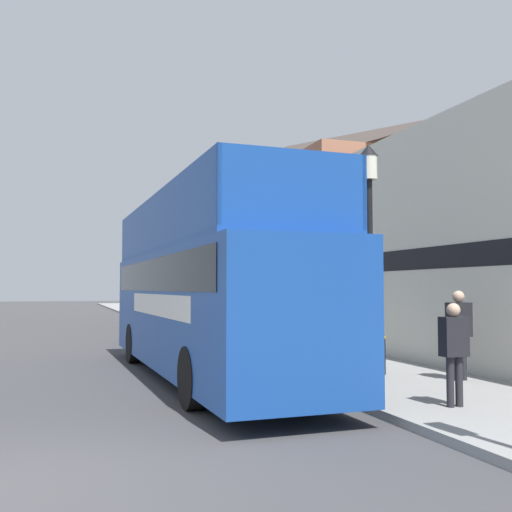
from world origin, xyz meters
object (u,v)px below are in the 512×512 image
Objects in this scene: pedestrian_second at (459,326)px; lamp_post_second at (220,254)px; parked_car_ahead_of_bus at (161,323)px; litter_bin at (376,353)px; lamp_post_nearest at (369,220)px; tour_bus at (203,297)px; pedestrian_nearest at (454,344)px; pedestrian_third at (339,330)px.

lamp_post_second reaches higher than pedestrian_second.
parked_car_ahead_of_bus is 4.64× the size of litter_bin.
lamp_post_second is at bearing 106.74° from pedestrian_second.
tour_bus is at bearing 123.10° from lamp_post_nearest.
lamp_post_nearest is at bearing -82.42° from parked_car_ahead_of_bus.
litter_bin is at bearing 80.03° from pedestrian_nearest.
pedestrian_third is (2.83, -1.27, -0.73)m from tour_bus.
tour_bus is 5.62m from pedestrian_second.
lamp_post_second reaches higher than parked_car_ahead_of_bus.
parked_car_ahead_of_bus is 11.12m from litter_bin.
pedestrian_second is at bearing -32.77° from tour_bus.
litter_bin is at bearing -24.84° from tour_bus.
pedestrian_second is at bearing -39.83° from pedestrian_third.
pedestrian_third is at bearing 91.58° from pedestrian_nearest.
pedestrian_second reaches higher than litter_bin.
tour_bus is 13.09× the size of litter_bin.
pedestrian_third is 0.95m from litter_bin.
pedestrian_second is (1.84, 2.31, 0.12)m from pedestrian_nearest.
pedestrian_nearest is 1.93× the size of litter_bin.
tour_bus is 3.18m from pedestrian_third.
tour_bus is 2.45× the size of lamp_post_nearest.
pedestrian_nearest reaches higher than litter_bin.
pedestrian_nearest is at bearing -80.92° from parked_car_ahead_of_bus.
pedestrian_second reaches higher than parked_car_ahead_of_bus.
lamp_post_second is at bearing 101.25° from litter_bin.
litter_bin is (0.75, -0.27, -0.51)m from pedestrian_third.
tour_bus is 4.09m from litter_bin.
pedestrian_third is at bearing 77.70° from lamp_post_nearest.
lamp_post_nearest is (-2.45, -0.68, 2.06)m from pedestrian_second.
tour_bus is at bearing 148.82° from pedestrian_second.
lamp_post_nearest reaches higher than pedestrian_nearest.
lamp_post_nearest is 9.80m from lamp_post_second.
pedestrian_third is 0.37× the size of lamp_post_second.
pedestrian_nearest is 11.65m from lamp_post_second.
pedestrian_second is at bearing 15.43° from lamp_post_nearest.
pedestrian_third is 1.87× the size of litter_bin.
lamp_post_nearest reaches higher than parked_car_ahead_of_bus.
litter_bin is at bearing -19.99° from pedestrian_third.
pedestrian_nearest reaches higher than parked_car_ahead_of_bus.
pedestrian_nearest is (2.94, -5.21, -0.70)m from tour_bus.
pedestrian_nearest is 0.36× the size of lamp_post_nearest.
pedestrian_second is 3.28m from lamp_post_nearest.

